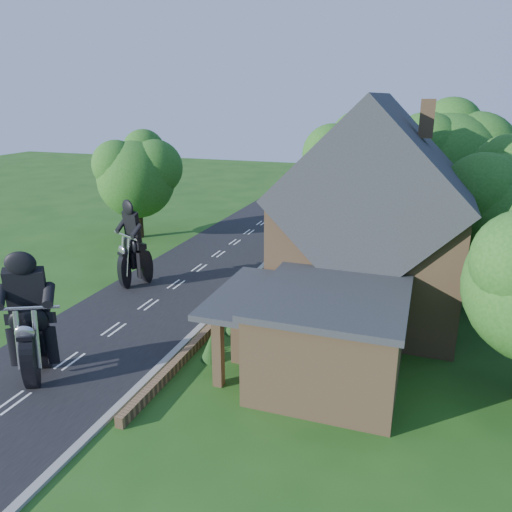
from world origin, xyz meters
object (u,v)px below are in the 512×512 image
(annex, at_px, (327,335))
(motorcycle_lead, at_px, (37,360))
(motorcycle_follow, at_px, (136,273))
(garden_wall, at_px, (241,298))
(house, at_px, (371,225))

(annex, xyz_separation_m, motorcycle_lead, (-10.13, -3.61, -1.01))
(motorcycle_lead, bearing_deg, motorcycle_follow, -105.41)
(annex, height_order, motorcycle_lead, annex)
(motorcycle_lead, relative_size, motorcycle_follow, 1.03)
(garden_wall, distance_m, annex, 8.19)
(garden_wall, distance_m, motorcycle_lead, 10.47)
(garden_wall, relative_size, annex, 3.12)
(house, distance_m, motorcycle_follow, 13.08)
(house, relative_size, motorcycle_follow, 6.52)
(house, bearing_deg, motorcycle_follow, -176.31)
(motorcycle_follow, bearing_deg, house, -149.35)
(annex, bearing_deg, garden_wall, 133.84)
(garden_wall, distance_m, motorcycle_follow, 6.38)
(garden_wall, relative_size, motorcycle_follow, 14.01)
(garden_wall, relative_size, motorcycle_lead, 13.56)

